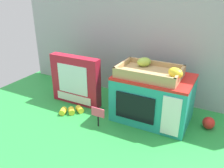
% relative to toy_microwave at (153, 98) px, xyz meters
% --- Properties ---
extents(ground_plane, '(1.70, 1.70, 0.00)m').
position_rel_toy_microwave_xyz_m(ground_plane, '(-0.16, -0.02, -0.12)').
color(ground_plane, green).
rests_on(ground_plane, ground).
extents(display_back_panel, '(1.61, 0.03, 0.79)m').
position_rel_toy_microwave_xyz_m(display_back_panel, '(-0.16, 0.23, 0.28)').
color(display_back_panel, '#A0A3A8').
rests_on(display_back_panel, ground).
extents(toy_microwave, '(0.37, 0.26, 0.23)m').
position_rel_toy_microwave_xyz_m(toy_microwave, '(0.00, 0.00, 0.00)').
color(toy_microwave, teal).
rests_on(toy_microwave, ground).
extents(food_groups_crate, '(0.32, 0.20, 0.07)m').
position_rel_toy_microwave_xyz_m(food_groups_crate, '(-0.02, -0.01, 0.14)').
color(food_groups_crate, tan).
rests_on(food_groups_crate, toy_microwave).
extents(cookie_set_box, '(0.30, 0.06, 0.28)m').
position_rel_toy_microwave_xyz_m(cookie_set_box, '(-0.44, -0.04, 0.02)').
color(cookie_set_box, '#B2192D').
rests_on(cookie_set_box, ground).
extents(price_sign, '(0.07, 0.01, 0.10)m').
position_rel_toy_microwave_xyz_m(price_sign, '(-0.20, -0.19, -0.05)').
color(price_sign, black).
rests_on(price_sign, ground).
extents(loose_toy_banana, '(0.12, 0.11, 0.03)m').
position_rel_toy_microwave_xyz_m(loose_toy_banana, '(-0.39, -0.16, -0.10)').
color(loose_toy_banana, yellow).
rests_on(loose_toy_banana, ground).
extents(loose_toy_apple, '(0.06, 0.06, 0.06)m').
position_rel_toy_microwave_xyz_m(loose_toy_apple, '(0.27, 0.04, -0.09)').
color(loose_toy_apple, red).
rests_on(loose_toy_apple, ground).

